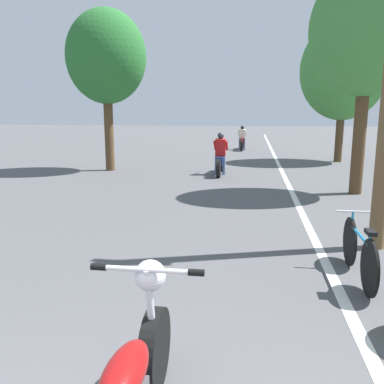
% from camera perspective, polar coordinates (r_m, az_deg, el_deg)
% --- Properties ---
extents(lane_stripe_edge, '(0.14, 48.00, 0.01)m').
position_cam_1_polar(lane_stripe_edge, '(14.22, 12.69, 2.46)').
color(lane_stripe_edge, white).
rests_on(lane_stripe_edge, ground).
extents(roadside_tree_right_near, '(2.80, 2.52, 5.68)m').
position_cam_1_polar(roadside_tree_right_near, '(11.42, 23.45, 20.09)').
color(roadside_tree_right_near, '#513A23').
rests_on(roadside_tree_right_near, ground).
extents(roadside_tree_right_far, '(3.52, 3.17, 5.79)m').
position_cam_1_polar(roadside_tree_right_far, '(18.42, 20.54, 15.69)').
color(roadside_tree_right_far, '#513A23').
rests_on(roadside_tree_right_far, ground).
extents(roadside_tree_left, '(2.79, 2.51, 5.57)m').
position_cam_1_polar(roadside_tree_left, '(15.10, -11.97, 17.97)').
color(roadside_tree_left, '#513A23').
rests_on(roadside_tree_left, ground).
extents(motorcycle_rider_lead, '(0.50, 2.05, 1.42)m').
position_cam_1_polar(motorcycle_rider_lead, '(13.84, 4.00, 4.68)').
color(motorcycle_rider_lead, black).
rests_on(motorcycle_rider_lead, ground).
extents(motorcycle_rider_far, '(0.50, 2.16, 1.33)m').
position_cam_1_polar(motorcycle_rider_far, '(22.90, 7.05, 7.16)').
color(motorcycle_rider_far, black).
rests_on(motorcycle_rider_far, ground).
extents(bicycle_parked, '(0.44, 1.67, 0.79)m').
position_cam_1_polar(bicycle_parked, '(5.61, 22.40, -7.75)').
color(bicycle_parked, black).
rests_on(bicycle_parked, ground).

